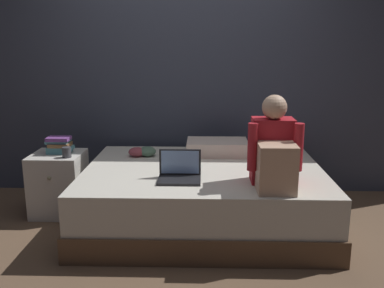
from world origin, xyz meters
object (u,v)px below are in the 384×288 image
pillow (217,147)px  mug (67,152)px  person_sitting (274,152)px  clothes_pile (142,152)px  nightstand (59,183)px  laptop (180,173)px  book_stack (59,145)px  bed (203,196)px

pillow → mug: (-1.30, -0.37, 0.04)m
person_sitting → clothes_pile: 1.34m
nightstand → pillow: bearing=9.9°
person_sitting → laptop: size_ratio=2.05×
pillow → book_stack: bearing=-171.1°
bed → laptop: bearing=-119.4°
bed → person_sitting: 0.83m
book_stack → mug: bearing=-53.6°
nightstand → book_stack: size_ratio=2.49×
person_sitting → book_stack: size_ratio=2.95×
nightstand → pillow: size_ratio=0.99×
person_sitting → clothes_pile: (-1.06, 0.79, -0.21)m
bed → book_stack: size_ratio=9.02×
nightstand → clothes_pile: clothes_pile is taller
book_stack → mug: book_stack is taller
clothes_pile → person_sitting: bearing=-36.5°
nightstand → clothes_pile: bearing=11.5°
pillow → person_sitting: bearing=-66.9°
person_sitting → bed: bearing=139.1°
bed → nightstand: nightstand is taller
laptop → pillow: (0.31, 0.77, 0.01)m
pillow → book_stack: (-1.41, -0.22, 0.07)m
nightstand → pillow: pillow is taller
bed → book_stack: 1.36m
bed → pillow: 0.56m
mug → bed: bearing=-3.9°
clothes_pile → nightstand: bearing=-168.5°
person_sitting → mug: bearing=162.9°
book_stack → mug: size_ratio=2.46×
person_sitting → pillow: bearing=113.1°
nightstand → pillow: (1.43, 0.25, 0.28)m
bed → nightstand: size_ratio=3.62×
pillow → mug: 1.35m
pillow → mug: bearing=-164.1°
mug → clothes_pile: size_ratio=0.36×
pillow → book_stack: book_stack is taller
mug → clothes_pile: bearing=23.9°
pillow → book_stack: 1.43m
book_stack → clothes_pile: book_stack is taller
bed → pillow: bearing=74.4°
nightstand → laptop: 1.26m
nightstand → mug: mug is taller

